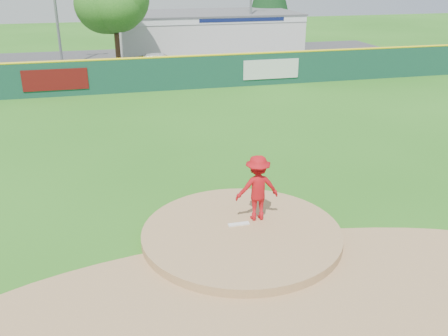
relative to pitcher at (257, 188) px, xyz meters
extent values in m
plane|color=#286B19|center=(-0.61, -0.55, -1.21)|extent=(120.00, 120.00, 0.00)
cylinder|color=#9E774C|center=(-0.61, -0.55, -1.21)|extent=(5.50, 5.50, 0.50)
cube|color=white|center=(-0.61, -0.25, -0.94)|extent=(0.60, 0.15, 0.04)
cylinder|color=#9E774C|center=(-0.61, -3.55, -1.20)|extent=(15.40, 15.40, 0.01)
cube|color=#38383A|center=(-0.61, 26.45, -1.20)|extent=(44.00, 16.00, 0.02)
imported|color=#AE0E14|center=(0.00, 0.00, 0.00)|extent=(1.25, 0.73, 1.91)
imported|color=white|center=(0.27, 23.46, -0.58)|extent=(4.67, 2.70, 1.22)
cube|color=silver|center=(5.39, 31.45, 0.39)|extent=(15.00, 8.00, 3.20)
cube|color=white|center=(5.39, 27.43, 1.79)|extent=(15.00, 0.06, 0.55)
cube|color=#0F194C|center=(7.39, 27.39, 1.79)|extent=(7.00, 0.03, 0.28)
cube|color=#59595B|center=(5.39, 31.45, 2.04)|extent=(15.20, 8.20, 0.12)
cube|color=#5A0D0C|center=(-6.48, 17.37, -0.21)|extent=(3.60, 0.04, 1.20)
cube|color=silver|center=(6.41, 17.37, -0.21)|extent=(3.60, 0.04, 1.20)
cube|color=#133E30|center=(-0.61, 17.45, -0.21)|extent=(40.00, 0.10, 2.00)
cylinder|color=yellow|center=(-0.61, 17.45, 0.79)|extent=(40.00, 0.14, 0.14)
cylinder|color=#382314|center=(-2.61, 24.45, 0.09)|extent=(0.36, 0.36, 2.60)
sphere|color=#387F23|center=(-2.61, 24.45, 3.35)|extent=(5.60, 5.60, 5.60)
cylinder|color=#382314|center=(12.39, 35.45, -0.41)|extent=(0.40, 0.40, 1.60)
camera|label=1|loc=(-4.01, -12.14, 5.79)|focal=40.00mm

